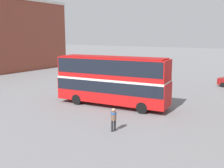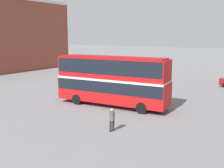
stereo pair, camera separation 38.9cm
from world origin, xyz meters
name	(u,v)px [view 1 (the left image)]	position (x,y,z in m)	size (l,w,h in m)	color
ground_plane	(96,103)	(0.00, 0.00, 0.00)	(240.00, 240.00, 0.00)	slate
double_decker_bus	(112,78)	(1.89, 0.08, 2.65)	(10.92, 3.82, 4.63)	red
pedestrian_foreground	(114,117)	(5.68, -5.48, 1.01)	(0.51, 0.51, 1.65)	#232328
parked_car_kerb_far	(107,77)	(-5.38, 9.90, 0.81)	(4.41, 2.77, 1.64)	navy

